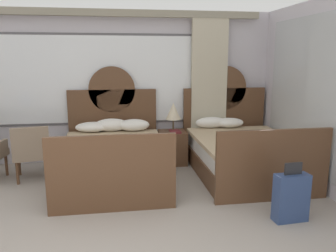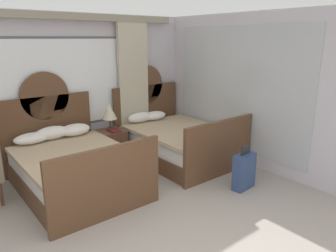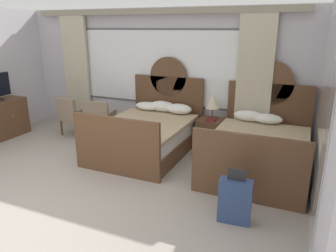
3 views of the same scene
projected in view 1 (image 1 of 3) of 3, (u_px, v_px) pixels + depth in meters
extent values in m
cube|color=silver|center=(95.00, 87.00, 6.02)|extent=(6.44, 0.07, 2.70)
cube|color=#575459|center=(94.00, 80.00, 5.95)|extent=(3.84, 0.02, 1.61)
cube|color=white|center=(94.00, 80.00, 5.94)|extent=(3.76, 0.02, 1.53)
cube|color=#C1B79E|center=(209.00, 89.00, 6.20)|extent=(0.67, 0.08, 2.60)
cube|color=gray|center=(91.00, 12.00, 5.63)|extent=(5.93, 0.10, 0.12)
cube|color=#B2B7BC|center=(321.00, 96.00, 4.69)|extent=(0.01, 2.97, 2.27)
cube|color=brown|center=(114.00, 172.00, 5.16)|extent=(1.49, 2.05, 0.30)
cube|color=white|center=(113.00, 154.00, 5.11)|extent=(1.43, 1.95, 0.26)
cube|color=tan|center=(113.00, 146.00, 5.00)|extent=(1.53, 1.85, 0.06)
cube|color=brown|center=(113.00, 126.00, 6.08)|extent=(1.57, 0.06, 1.32)
cylinder|color=brown|center=(112.00, 90.00, 5.95)|extent=(0.82, 0.06, 0.82)
cube|color=brown|center=(112.00, 174.00, 4.07)|extent=(1.57, 0.06, 0.98)
ellipsoid|color=white|center=(92.00, 127.00, 5.76)|extent=(0.57, 0.33, 0.17)
ellipsoid|color=white|center=(111.00, 125.00, 5.82)|extent=(0.59, 0.29, 0.22)
ellipsoid|color=white|center=(134.00, 125.00, 5.84)|extent=(0.55, 0.33, 0.20)
cube|color=brown|center=(243.00, 165.00, 5.47)|extent=(1.49, 2.05, 0.30)
cube|color=white|center=(243.00, 149.00, 5.41)|extent=(1.43, 1.95, 0.26)
cube|color=tan|center=(246.00, 140.00, 5.30)|extent=(1.53, 1.85, 0.06)
cube|color=brown|center=(224.00, 123.00, 6.39)|extent=(1.57, 0.06, 1.32)
cylinder|color=brown|center=(225.00, 88.00, 6.26)|extent=(0.82, 0.06, 0.82)
cube|color=brown|center=(273.00, 166.00, 4.38)|extent=(1.57, 0.06, 0.98)
ellipsoid|color=white|center=(211.00, 122.00, 6.09)|extent=(0.57, 0.25, 0.20)
ellipsoid|color=white|center=(229.00, 123.00, 6.13)|extent=(0.53, 0.32, 0.18)
cube|color=brown|center=(172.00, 147.00, 6.01)|extent=(0.48, 0.48, 0.59)
sphere|color=tan|center=(175.00, 144.00, 5.74)|extent=(0.02, 0.02, 0.02)
cylinder|color=brown|center=(173.00, 130.00, 5.98)|extent=(0.14, 0.14, 0.02)
cylinder|color=brown|center=(173.00, 125.00, 5.96)|extent=(0.03, 0.03, 0.19)
cone|color=beige|center=(173.00, 111.00, 5.91)|extent=(0.27, 0.27, 0.29)
cube|color=maroon|center=(175.00, 132.00, 5.86)|extent=(0.18, 0.26, 0.03)
cube|color=#84705B|center=(32.00, 154.00, 5.25)|extent=(0.63, 0.63, 0.10)
cube|color=#84705B|center=(30.00, 141.00, 4.99)|extent=(0.54, 0.18, 0.42)
cube|color=#84705B|center=(47.00, 144.00, 5.31)|extent=(0.15, 0.48, 0.16)
cube|color=#84705B|center=(15.00, 147.00, 5.15)|extent=(0.15, 0.48, 0.16)
cylinder|color=brown|center=(48.00, 162.00, 5.57)|extent=(0.04, 0.04, 0.35)
cylinder|color=brown|center=(19.00, 165.00, 5.42)|extent=(0.04, 0.04, 0.35)
cylinder|color=brown|center=(48.00, 170.00, 5.17)|extent=(0.04, 0.04, 0.35)
cylinder|color=brown|center=(17.00, 173.00, 5.03)|extent=(0.04, 0.04, 0.35)
cylinder|color=brown|center=(6.00, 165.00, 5.41)|extent=(0.04, 0.04, 0.35)
cube|color=navy|center=(291.00, 198.00, 3.89)|extent=(0.41, 0.20, 0.57)
cube|color=#232326|center=(293.00, 169.00, 3.81)|extent=(0.22, 0.04, 0.14)
cylinder|color=black|center=(277.00, 220.00, 3.90)|extent=(0.05, 0.02, 0.05)
cylinder|color=black|center=(301.00, 217.00, 3.97)|extent=(0.05, 0.02, 0.05)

